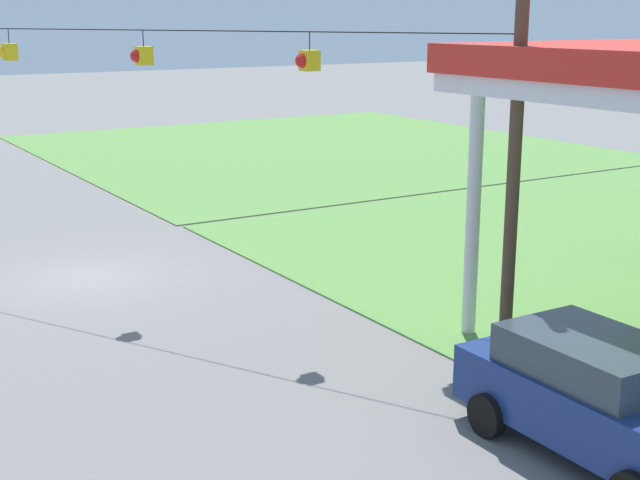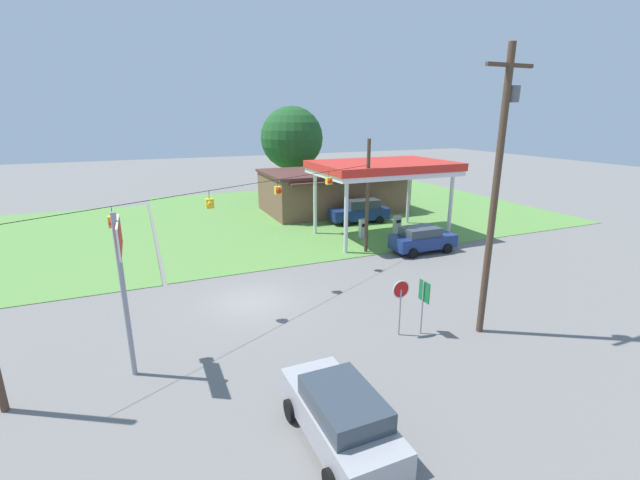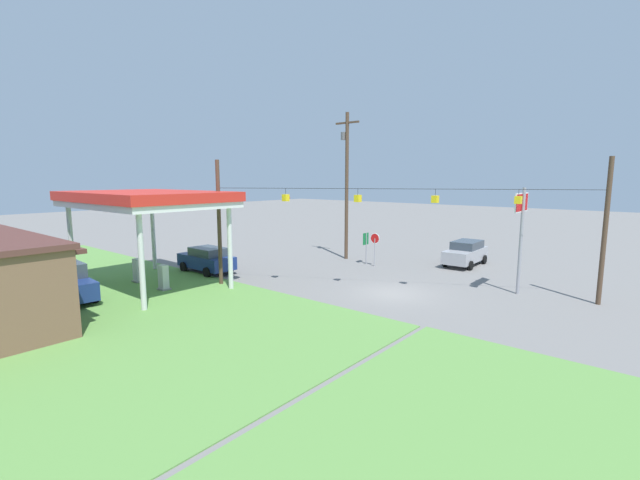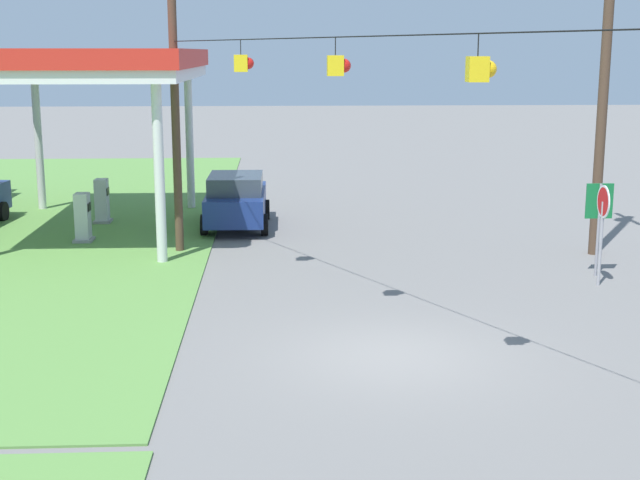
# 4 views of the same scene
# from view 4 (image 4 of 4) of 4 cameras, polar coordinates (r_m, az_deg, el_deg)

# --- Properties ---
(ground_plane) EXTENTS (160.00, 160.00, 0.00)m
(ground_plane) POSITION_cam_4_polar(r_m,az_deg,el_deg) (17.12, 4.71, -7.41)
(ground_plane) COLOR slate
(gas_station_canopy) EXTENTS (10.07, 6.82, 5.75)m
(gas_station_canopy) POSITION_cam_4_polar(r_m,az_deg,el_deg) (28.86, -14.80, 10.72)
(gas_station_canopy) COLOR silver
(gas_station_canopy) RESTS_ON ground
(fuel_pump_near) EXTENTS (0.71, 0.56, 1.51)m
(fuel_pump_near) POSITION_cam_4_polar(r_m,az_deg,el_deg) (27.81, -14.94, 1.30)
(fuel_pump_near) COLOR gray
(fuel_pump_near) RESTS_ON ground
(fuel_pump_far) EXTENTS (0.71, 0.56, 1.51)m
(fuel_pump_far) POSITION_cam_4_polar(r_m,az_deg,el_deg) (30.75, -13.78, 2.35)
(fuel_pump_far) COLOR gray
(fuel_pump_far) RESTS_ON ground
(car_at_pumps_front) EXTENTS (4.48, 2.14, 1.77)m
(car_at_pumps_front) POSITION_cam_4_polar(r_m,az_deg,el_deg) (29.27, -5.38, 2.59)
(car_at_pumps_front) COLOR navy
(car_at_pumps_front) RESTS_ON ground
(stop_sign_roadside) EXTENTS (0.80, 0.08, 2.50)m
(stop_sign_roadside) POSITION_cam_4_polar(r_m,az_deg,el_deg) (22.75, 17.64, 1.65)
(stop_sign_roadside) COLOR #99999E
(stop_sign_roadside) RESTS_ON ground
(route_sign) EXTENTS (0.10, 0.70, 2.40)m
(route_sign) POSITION_cam_4_polar(r_m,az_deg,el_deg) (23.76, 17.43, 1.82)
(route_sign) COLOR gray
(route_sign) RESTS_ON ground
(utility_pole_main) EXTENTS (2.20, 0.44, 11.62)m
(utility_pole_main) POSITION_cam_4_polar(r_m,az_deg,el_deg) (26.08, 17.92, 13.12)
(utility_pole_main) COLOR #4C3828
(utility_pole_main) RESTS_ON ground
(signal_span_gantry) EXTENTS (18.86, 10.24, 7.63)m
(signal_span_gantry) POSITION_cam_4_polar(r_m,az_deg,el_deg) (16.22, 5.01, 6.67)
(signal_span_gantry) COLOR #4C3828
(signal_span_gantry) RESTS_ON ground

